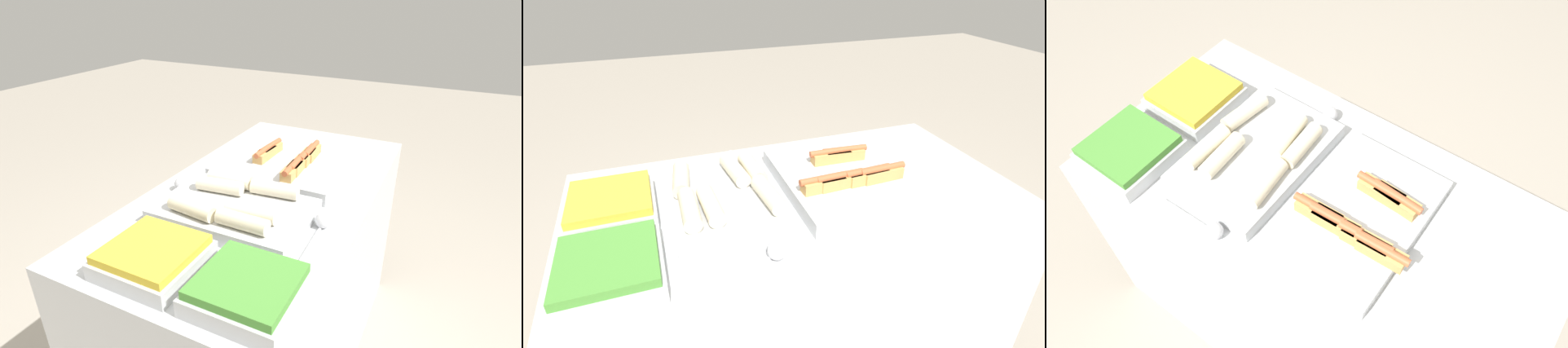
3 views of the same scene
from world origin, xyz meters
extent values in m
plane|color=#ADA393|center=(0.00, 0.00, 0.00)|extent=(12.00, 12.00, 0.00)
cube|color=silver|center=(0.00, 0.00, 0.43)|extent=(1.43, 0.76, 0.86)
cube|color=silver|center=(0.13, 0.00, 0.89)|extent=(0.34, 0.49, 0.05)
cube|color=tan|center=(0.15, 0.08, 0.93)|extent=(0.14, 0.05, 0.04)
cylinder|color=#CC6038|center=(0.15, 0.08, 0.95)|extent=(0.16, 0.03, 0.02)
cube|color=tan|center=(0.05, -0.08, 0.93)|extent=(0.14, 0.05, 0.04)
cylinder|color=#CC6038|center=(0.05, -0.08, 0.95)|extent=(0.16, 0.03, 0.02)
cube|color=tan|center=(0.11, -0.08, 0.93)|extent=(0.14, 0.05, 0.04)
cylinder|color=#CC6038|center=(0.11, -0.08, 0.95)|extent=(0.16, 0.03, 0.02)
cube|color=tan|center=(0.20, -0.08, 0.93)|extent=(0.14, 0.05, 0.04)
cylinder|color=#CC6038|center=(0.20, -0.08, 0.95)|extent=(0.16, 0.03, 0.02)
cube|color=tan|center=(0.20, 0.08, 0.93)|extent=(0.14, 0.05, 0.04)
cylinder|color=#CC6038|center=(0.20, 0.08, 0.95)|extent=(0.16, 0.03, 0.02)
cube|color=tan|center=(0.25, -0.08, 0.93)|extent=(0.14, 0.05, 0.04)
cylinder|color=#CC6038|center=(0.25, -0.08, 0.95)|extent=(0.16, 0.03, 0.02)
cube|color=silver|center=(-0.24, 0.00, 0.89)|extent=(0.33, 0.49, 0.05)
cylinder|color=beige|center=(-0.35, -0.09, 0.94)|extent=(0.05, 0.16, 0.05)
cylinder|color=beige|center=(-0.12, -0.09, 0.94)|extent=(0.06, 0.17, 0.05)
cylinder|color=beige|center=(-0.29, -0.09, 0.94)|extent=(0.06, 0.16, 0.05)
cylinder|color=beige|center=(-0.35, 0.08, 0.94)|extent=(0.07, 0.17, 0.05)
cylinder|color=beige|center=(-0.18, 0.09, 0.94)|extent=(0.07, 0.17, 0.05)
cylinder|color=beige|center=(-0.12, 0.08, 0.94)|extent=(0.06, 0.16, 0.05)
cube|color=silver|center=(-0.56, -0.22, 0.89)|extent=(0.25, 0.25, 0.05)
cube|color=#4C9338|center=(-0.56, -0.22, 0.92)|extent=(0.23, 0.23, 0.02)
cube|color=silver|center=(-0.56, 0.07, 0.89)|extent=(0.25, 0.25, 0.05)
cube|color=gold|center=(-0.56, 0.07, 0.92)|extent=(0.23, 0.23, 0.02)
cylinder|color=silver|center=(-0.26, -0.28, 0.87)|extent=(0.20, 0.02, 0.01)
sphere|color=silver|center=(-0.16, -0.28, 0.89)|extent=(0.05, 0.05, 0.05)
cylinder|color=silver|center=(-0.26, 0.28, 0.87)|extent=(0.22, 0.02, 0.01)
sphere|color=silver|center=(-0.15, 0.28, 0.89)|extent=(0.05, 0.05, 0.05)
camera|label=1|loc=(-1.22, -0.59, 1.56)|focal=28.00mm
camera|label=2|loc=(-0.41, -1.04, 1.56)|focal=28.00mm
camera|label=3|loc=(0.47, -0.70, 2.10)|focal=35.00mm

